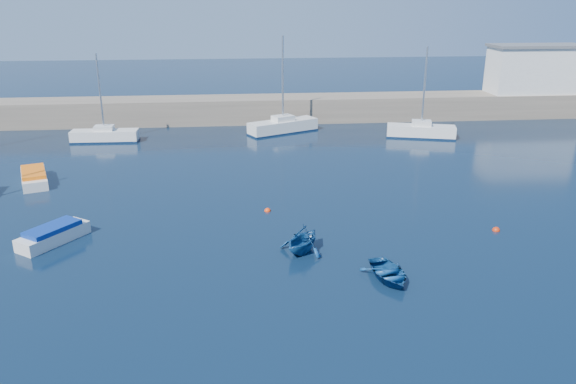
{
  "coord_description": "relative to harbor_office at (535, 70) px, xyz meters",
  "views": [
    {
      "loc": [
        -3.66,
        -14.54,
        13.04
      ],
      "look_at": [
        -0.51,
        17.8,
        1.6
      ],
      "focal_mm": 35.0,
      "sensor_mm": 36.0,
      "label": 1
    }
  ],
  "objects": [
    {
      "name": "back_wall",
      "position": [
        -30.0,
        0.0,
        -3.8
      ],
      "size": [
        96.0,
        4.5,
        2.6
      ],
      "primitive_type": "cube",
      "color": "#736757",
      "rests_on": "ground"
    },
    {
      "name": "harbor_office",
      "position": [
        0.0,
        0.0,
        0.0
      ],
      "size": [
        10.0,
        4.0,
        5.0
      ],
      "primitive_type": "cube",
      "color": "silver",
      "rests_on": "back_wall"
    },
    {
      "name": "sailboat_5",
      "position": [
        -45.8,
        -7.76,
        -4.49
      ],
      "size": [
        6.14,
        1.84,
        8.11
      ],
      "rotation": [
        0.0,
        0.0,
        1.55
      ],
      "color": "silver",
      "rests_on": "ground"
    },
    {
      "name": "sailboat_6",
      "position": [
        -28.83,
        -5.73,
        -4.42
      ],
      "size": [
        7.26,
        4.96,
        9.41
      ],
      "rotation": [
        0.0,
        0.0,
        2.03
      ],
      "color": "silver",
      "rests_on": "ground"
    },
    {
      "name": "sailboat_7",
      "position": [
        -15.73,
        -9.01,
        -4.45
      ],
      "size": [
        6.69,
        3.46,
        8.57
      ],
      "rotation": [
        0.0,
        0.0,
        1.3
      ],
      "color": "silver",
      "rests_on": "ground"
    },
    {
      "name": "motorboat_1",
      "position": [
        -43.88,
        -30.81,
        -4.64
      ],
      "size": [
        3.48,
        4.06,
        0.98
      ],
      "rotation": [
        0.0,
        0.0,
        -0.63
      ],
      "color": "silver",
      "rests_on": "ground"
    },
    {
      "name": "motorboat_2",
      "position": [
        -48.4,
        -19.85,
        -4.64
      ],
      "size": [
        3.18,
        5.02,
        0.98
      ],
      "rotation": [
        0.0,
        0.0,
        0.35
      ],
      "color": "silver",
      "rests_on": "ground"
    },
    {
      "name": "dinghy_center",
      "position": [
        -26.46,
        -36.83,
        -4.78
      ],
      "size": [
        2.68,
        3.4,
        0.64
      ],
      "primitive_type": "imported",
      "rotation": [
        0.0,
        0.0,
        0.17
      ],
      "color": "navy",
      "rests_on": "ground"
    },
    {
      "name": "dinghy_left",
      "position": [
        -30.25,
        -33.43,
        -4.35
      ],
      "size": [
        3.67,
        3.76,
        1.5
      ],
      "primitive_type": "imported",
      "rotation": [
        0.0,
        0.0,
        -0.63
      ],
      "color": "navy",
      "rests_on": "ground"
    },
    {
      "name": "buoy_1",
      "position": [
        -18.59,
        -31.64,
        -5.1
      ],
      "size": [
        0.46,
        0.46,
        0.46
      ],
      "primitive_type": "sphere",
      "color": "#B12A0D",
      "rests_on": "ground"
    },
    {
      "name": "buoy_3",
      "position": [
        -31.72,
        -27.2,
        -5.1
      ],
      "size": [
        0.42,
        0.42,
        0.42
      ],
      "primitive_type": "sphere",
      "color": "#F03A0C",
      "rests_on": "ground"
    }
  ]
}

